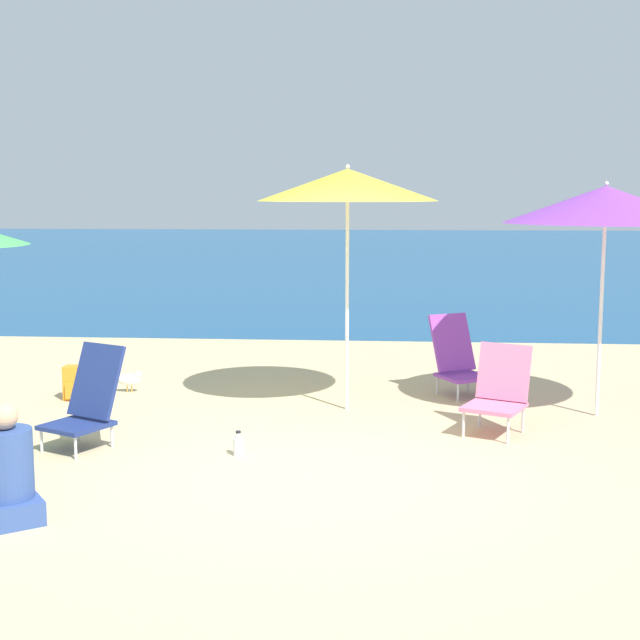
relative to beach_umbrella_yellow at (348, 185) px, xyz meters
The scene contains 11 objects.
ground_plane 2.97m from the beach_umbrella_yellow, 96.81° to the right, with size 60.00×60.00×0.00m, color #C6B284.
sea_water 24.24m from the beach_umbrella_yellow, 90.56° to the left, with size 60.00×40.00×0.01m.
beach_umbrella_yellow is the anchor object (origin of this frame).
beach_umbrella_purple 2.42m from the beach_umbrella_yellow, ahead, with size 1.89×1.89×2.23m.
beach_chair_pink 2.40m from the beach_umbrella_yellow, 28.30° to the right, with size 0.67×0.72×0.78m.
beach_chair_navy 3.14m from the beach_umbrella_yellow, 145.18° to the right, with size 0.69×0.75×0.85m.
beach_chair_purple 2.27m from the beach_umbrella_yellow, 34.74° to the left, with size 0.68×0.74×0.84m.
person_seated_near 4.25m from the beach_umbrella_yellow, 122.46° to the right, with size 0.56×0.58×0.79m.
backpack_orange 3.47m from the beach_umbrella_yellow, behind, with size 0.25×0.19×0.35m.
water_bottle 2.80m from the beach_umbrella_yellow, 115.99° to the right, with size 0.09×0.09×0.20m.
seagull 3.18m from the beach_umbrella_yellow, 166.26° to the left, with size 0.27×0.11×0.23m.
Camera 1 is at (0.65, -6.61, 2.11)m, focal length 50.00 mm.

